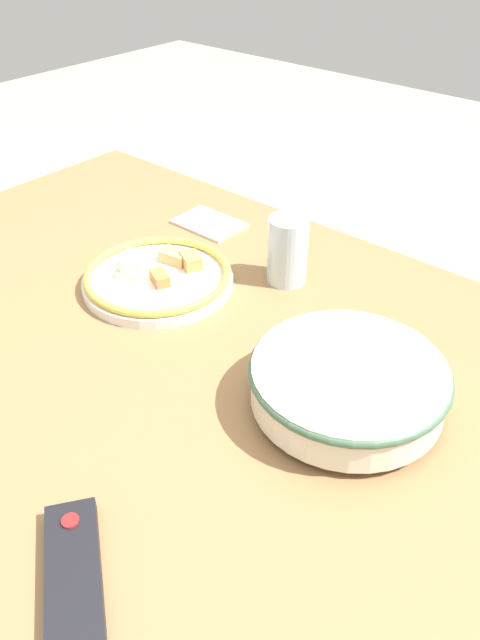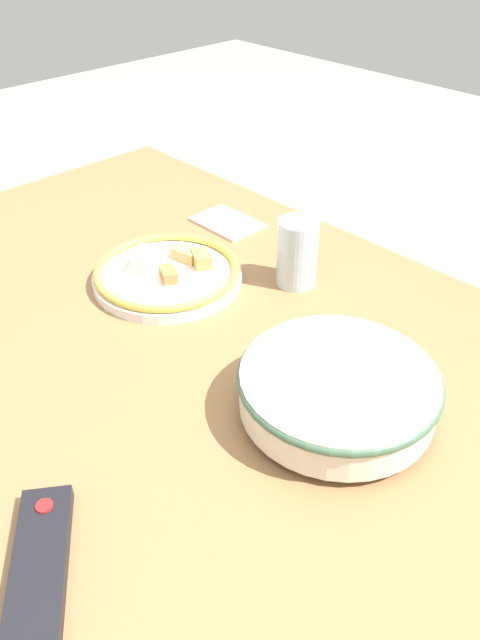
{
  "view_description": "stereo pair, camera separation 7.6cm",
  "coord_description": "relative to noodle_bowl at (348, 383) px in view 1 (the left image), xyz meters",
  "views": [
    {
      "loc": [
        -0.6,
        0.47,
        1.33
      ],
      "look_at": [
        -0.08,
        -0.14,
        0.75
      ],
      "focal_mm": 35.0,
      "sensor_mm": 36.0,
      "label": 1
    },
    {
      "loc": [
        -0.65,
        0.41,
        1.33
      ],
      "look_at": [
        -0.08,
        -0.14,
        0.75
      ],
      "focal_mm": 35.0,
      "sensor_mm": 36.0,
      "label": 2
    }
  ],
  "objects": [
    {
      "name": "ground_plane",
      "position": [
        0.29,
        0.11,
        -0.76
      ],
      "size": [
        8.0,
        8.0,
        0.0
      ],
      "primitive_type": "plane",
      "color": "#B7A88E"
    },
    {
      "name": "dining_table",
      "position": [
        0.29,
        0.11,
        -0.11
      ],
      "size": [
        1.43,
        1.1,
        0.72
      ],
      "color": "olive",
      "rests_on": "ground_plane"
    },
    {
      "name": "noodle_bowl",
      "position": [
        0.0,
        0.0,
        0.0
      ],
      "size": [
        0.27,
        0.27,
        0.07
      ],
      "color": "silver",
      "rests_on": "dining_table"
    },
    {
      "name": "food_plate",
      "position": [
        0.43,
        -0.05,
        -0.03
      ],
      "size": [
        0.27,
        0.27,
        0.05
      ],
      "color": "white",
      "rests_on": "dining_table"
    },
    {
      "name": "tv_remote",
      "position": [
        0.07,
        0.41,
        -0.03
      ],
      "size": [
        0.18,
        0.15,
        0.02
      ],
      "rotation": [
        0.0,
        0.0,
        4.1
      ],
      "color": "black",
      "rests_on": "dining_table"
    },
    {
      "name": "drinking_glass",
      "position": [
        0.26,
        -0.21,
        0.02
      ],
      "size": [
        0.07,
        0.07,
        0.12
      ],
      "color": "silver",
      "rests_on": "dining_table"
    },
    {
      "name": "folded_napkin",
      "position": [
        0.52,
        -0.28,
        -0.04
      ],
      "size": [
        0.14,
        0.1,
        0.01
      ],
      "color": "beige",
      "rests_on": "dining_table"
    }
  ]
}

